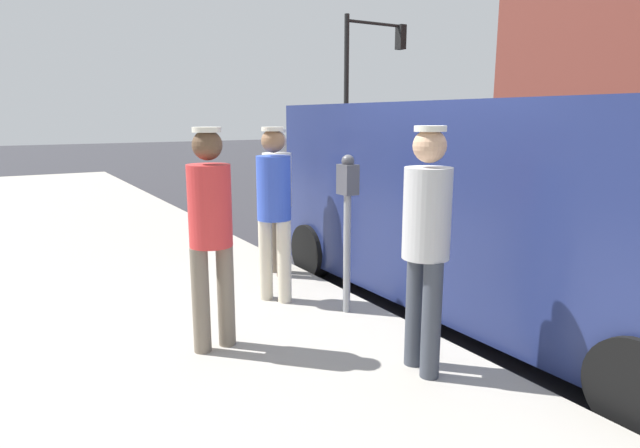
# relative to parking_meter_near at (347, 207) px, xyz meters

# --- Properties ---
(ground_plane) EXTENTS (80.00, 80.00, 0.00)m
(ground_plane) POSITION_rel_parking_meter_near_xyz_m (-1.35, 0.54, -1.18)
(ground_plane) COLOR #2D2D33
(sidewalk_slab) EXTENTS (5.00, 32.00, 0.15)m
(sidewalk_slab) POSITION_rel_parking_meter_near_xyz_m (2.15, 0.54, -1.11)
(sidewalk_slab) COLOR #9E998E
(sidewalk_slab) RESTS_ON ground
(parking_meter_near) EXTENTS (0.14, 0.18, 1.52)m
(parking_meter_near) POSITION_rel_parking_meter_near_xyz_m (0.00, 0.00, 0.00)
(parking_meter_near) COLOR gray
(parking_meter_near) RESTS_ON sidewalk_slab
(pedestrian_in_blue) EXTENTS (0.34, 0.34, 1.76)m
(pedestrian_in_blue) POSITION_rel_parking_meter_near_xyz_m (0.44, -0.65, -0.01)
(pedestrian_in_blue) COLOR beige
(pedestrian_in_blue) RESTS_ON sidewalk_slab
(pedestrian_in_gray) EXTENTS (0.34, 0.36, 1.80)m
(pedestrian_in_gray) POSITION_rel_parking_meter_near_xyz_m (0.20, 1.31, 0.01)
(pedestrian_in_gray) COLOR #383D47
(pedestrian_in_gray) RESTS_ON sidewalk_slab
(pedestrian_in_red) EXTENTS (0.36, 0.34, 1.79)m
(pedestrian_in_red) POSITION_rel_parking_meter_near_xyz_m (1.38, 0.14, 0.00)
(pedestrian_in_red) COLOR #726656
(pedestrian_in_red) RESTS_ON sidewalk_slab
(pedestrian_in_white) EXTENTS (0.34, 0.36, 1.72)m
(pedestrian_in_white) POSITION_rel_parking_meter_near_xyz_m (-0.01, -1.48, -0.04)
(pedestrian_in_white) COLOR #726656
(pedestrian_in_white) RESTS_ON sidewalk_slab
(parked_van) EXTENTS (2.15, 5.21, 2.15)m
(parked_van) POSITION_rel_parking_meter_near_xyz_m (-1.50, 0.42, -0.03)
(parked_van) COLOR navy
(parked_van) RESTS_ON ground
(traffic_light_corner) EXTENTS (2.48, 0.42, 5.20)m
(traffic_light_corner) POSITION_rel_parking_meter_near_xyz_m (-8.04, -10.83, 2.34)
(traffic_light_corner) COLOR black
(traffic_light_corner) RESTS_ON ground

